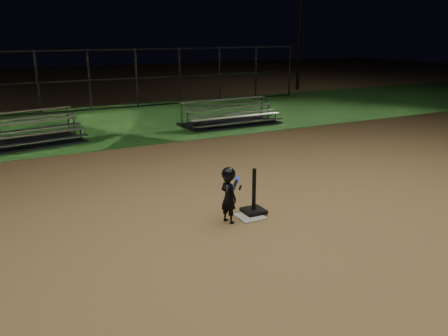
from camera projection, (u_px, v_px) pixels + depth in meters
ground at (250, 217)px, 8.12m from camera, size 80.00×80.00×0.00m
grass_strip at (110, 122)px, 16.62m from camera, size 60.00×8.00×0.01m
home_plate at (250, 217)px, 8.12m from camera, size 0.45×0.45×0.02m
batting_tee at (254, 204)px, 8.24m from camera, size 0.38×0.38×0.82m
child_batter at (229, 193)px, 7.77m from camera, size 0.42×0.62×0.99m
bleacher_left at (13, 140)px, 13.14m from camera, size 4.03×2.45×0.93m
bleacher_right at (230, 120)px, 16.25m from camera, size 3.46×1.74×0.84m
backstop_fence at (89, 80)px, 18.82m from camera, size 20.08×0.08×2.50m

